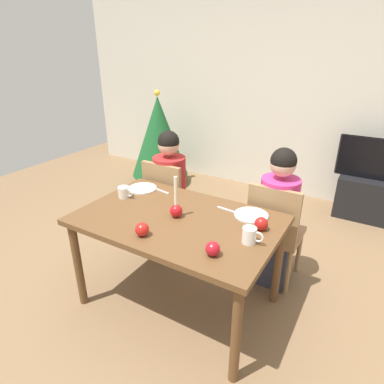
# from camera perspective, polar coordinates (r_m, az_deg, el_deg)

# --- Properties ---
(ground_plane) EXTENTS (7.68, 7.68, 0.00)m
(ground_plane) POSITION_cam_1_polar(r_m,az_deg,el_deg) (2.73, -2.26, -18.44)
(ground_plane) COLOR brown
(back_wall) EXTENTS (6.40, 0.10, 2.60)m
(back_wall) POSITION_cam_1_polar(r_m,az_deg,el_deg) (4.45, 16.67, 16.11)
(back_wall) COLOR beige
(back_wall) RESTS_ON ground
(dining_table) EXTENTS (1.40, 0.90, 0.75)m
(dining_table) POSITION_cam_1_polar(r_m,az_deg,el_deg) (2.33, -2.53, -6.29)
(dining_table) COLOR brown
(dining_table) RESTS_ON ground
(chair_left) EXTENTS (0.40, 0.40, 0.90)m
(chair_left) POSITION_cam_1_polar(r_m,az_deg,el_deg) (3.10, -4.15, -1.45)
(chair_left) COLOR #99754C
(chair_left) RESTS_ON ground
(chair_right) EXTENTS (0.40, 0.40, 0.90)m
(chair_right) POSITION_cam_1_polar(r_m,az_deg,el_deg) (2.71, 14.18, -6.22)
(chair_right) COLOR #99754C
(chair_right) RESTS_ON ground
(person_left_child) EXTENTS (0.30, 0.30, 1.17)m
(person_left_child) POSITION_cam_1_polar(r_m,az_deg,el_deg) (3.10, -3.84, -0.27)
(person_left_child) COLOR #33384C
(person_left_child) RESTS_ON ground
(person_right_child) EXTENTS (0.30, 0.30, 1.17)m
(person_right_child) POSITION_cam_1_polar(r_m,az_deg,el_deg) (2.71, 14.51, -4.86)
(person_right_child) COLOR #33384C
(person_right_child) RESTS_ON ground
(tv_stand) EXTENTS (0.64, 0.40, 0.48)m
(tv_stand) POSITION_cam_1_polar(r_m,az_deg,el_deg) (4.29, 28.13, -0.90)
(tv_stand) COLOR black
(tv_stand) RESTS_ON ground
(tv) EXTENTS (0.79, 0.05, 0.46)m
(tv) POSITION_cam_1_polar(r_m,az_deg,el_deg) (4.14, 29.39, 5.02)
(tv) COLOR black
(tv) RESTS_ON tv_stand
(christmas_tree) EXTENTS (0.79, 0.79, 1.32)m
(christmas_tree) POSITION_cam_1_polar(r_m,az_deg,el_deg) (4.64, -5.80, 9.55)
(christmas_tree) COLOR brown
(christmas_tree) RESTS_ON ground
(candle_centerpiece) EXTENTS (0.09, 0.09, 0.30)m
(candle_centerpiece) POSITION_cam_1_polar(r_m,az_deg,el_deg) (2.28, -2.80, -2.87)
(candle_centerpiece) COLOR red
(candle_centerpiece) RESTS_ON dining_table
(plate_left) EXTENTS (0.24, 0.24, 0.01)m
(plate_left) POSITION_cam_1_polar(r_m,az_deg,el_deg) (2.77, -8.66, 0.63)
(plate_left) COLOR white
(plate_left) RESTS_ON dining_table
(plate_right) EXTENTS (0.24, 0.24, 0.01)m
(plate_right) POSITION_cam_1_polar(r_m,az_deg,el_deg) (2.35, 10.27, -3.96)
(plate_right) COLOR silver
(plate_right) RESTS_ON dining_table
(mug_left) EXTENTS (0.13, 0.09, 0.09)m
(mug_left) POSITION_cam_1_polar(r_m,az_deg,el_deg) (2.63, -11.74, -0.02)
(mug_left) COLOR silver
(mug_left) RESTS_ON dining_table
(mug_right) EXTENTS (0.13, 0.09, 0.10)m
(mug_right) POSITION_cam_1_polar(r_m,az_deg,el_deg) (2.02, 10.06, -7.46)
(mug_right) COLOR white
(mug_right) RESTS_ON dining_table
(fork_left) EXTENTS (0.18, 0.05, 0.01)m
(fork_left) POSITION_cam_1_polar(r_m,az_deg,el_deg) (2.71, -5.44, 0.23)
(fork_left) COLOR silver
(fork_left) RESTS_ON dining_table
(fork_right) EXTENTS (0.18, 0.03, 0.01)m
(fork_right) POSITION_cam_1_polar(r_m,az_deg,el_deg) (2.40, 6.31, -3.16)
(fork_right) COLOR silver
(fork_right) RESTS_ON dining_table
(apple_near_candle) EXTENTS (0.09, 0.09, 0.09)m
(apple_near_candle) POSITION_cam_1_polar(r_m,az_deg,el_deg) (2.09, -8.71, -6.46)
(apple_near_candle) COLOR red
(apple_near_candle) RESTS_ON dining_table
(apple_by_left_plate) EXTENTS (0.09, 0.09, 0.09)m
(apple_by_left_plate) POSITION_cam_1_polar(r_m,az_deg,el_deg) (1.89, 3.63, -9.84)
(apple_by_left_plate) COLOR #B41521
(apple_by_left_plate) RESTS_ON dining_table
(apple_by_right_mug) EXTENTS (0.09, 0.09, 0.09)m
(apple_by_right_mug) POSITION_cam_1_polar(r_m,az_deg,el_deg) (2.17, 11.97, -5.43)
(apple_by_right_mug) COLOR #B41916
(apple_by_right_mug) RESTS_ON dining_table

